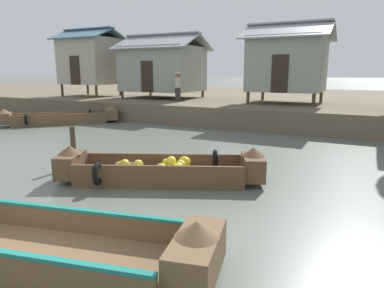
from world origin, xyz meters
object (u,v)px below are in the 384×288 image
Objects in this scene: banana_boat at (160,169)px; stilt_house_left at (90,60)px; viewer_boat at (6,238)px; mooring_post at (73,147)px; cargo_boat_upstream at (60,118)px; vendor_person at (178,84)px; stilt_house_mid_left at (163,68)px; stilt_house_mid_right at (287,63)px.

stilt_house_left is at bearing 137.93° from banana_boat.
viewer_boat is 5.53× the size of mooring_post.
vendor_person is (4.25, 4.50, 1.59)m from cargo_boat_upstream.
banana_boat is 0.95× the size of stilt_house_mid_left.
vendor_person is at bearing -9.11° from stilt_house_left.
viewer_boat is 14.99m from vendor_person.
stilt_house_mid_right reaches higher than banana_boat.
cargo_boat_upstream is at bearing 134.17° from viewer_boat.
stilt_house_left is at bearing -178.02° from stilt_house_mid_right.
stilt_house_mid_left reaches higher than banana_boat.
stilt_house_mid_right is at bearing 88.10° from banana_boat.
cargo_boat_upstream is at bearing 139.73° from mooring_post.
cargo_boat_upstream is at bearing -148.03° from stilt_house_mid_right.
viewer_boat is 15.90m from stilt_house_mid_right.
viewer_boat is at bearing -50.94° from stilt_house_left.
banana_boat is 2.92× the size of vendor_person.
mooring_post is at bearing -49.30° from stilt_house_left.
viewer_boat is at bearing -65.92° from stilt_house_mid_left.
stilt_house_mid_right is 5.91m from vendor_person.
banana_boat reaches higher than viewer_boat.
viewer_boat is 1.36× the size of cargo_boat_upstream.
stilt_house_left reaches higher than banana_boat.
stilt_house_left is at bearing 170.89° from vendor_person.
stilt_house_left is 7.56m from vendor_person.
vendor_person is at bearing -163.75° from stilt_house_mid_right.
cargo_boat_upstream is 4.05× the size of mooring_post.
stilt_house_mid_left is 3.08× the size of vendor_person.
mooring_post is at bearing -69.50° from stilt_house_mid_left.
cargo_boat_upstream is 1.07× the size of stilt_house_mid_right.
stilt_house_left is 12.90m from stilt_house_mid_right.
vendor_person is at bearing -42.24° from stilt_house_mid_left.
stilt_house_mid_right is at bearing 16.25° from vendor_person.
stilt_house_left is (-12.34, 15.20, 3.07)m from viewer_boat.
banana_boat is 1.10× the size of stilt_house_left.
vendor_person reaches higher than mooring_post.
stilt_house_left is 1.02× the size of stilt_house_mid_right.
stilt_house_mid_left is (5.21, 0.74, -0.52)m from stilt_house_left.
stilt_house_mid_left is (-7.13, 15.95, 2.55)m from viewer_boat.
stilt_house_mid_left is at bearing 137.76° from vendor_person.
viewer_boat is at bearing -45.83° from cargo_boat_upstream.
vendor_person reaches higher than viewer_boat.
mooring_post is (-3.18, -11.74, -2.46)m from stilt_house_mid_right.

